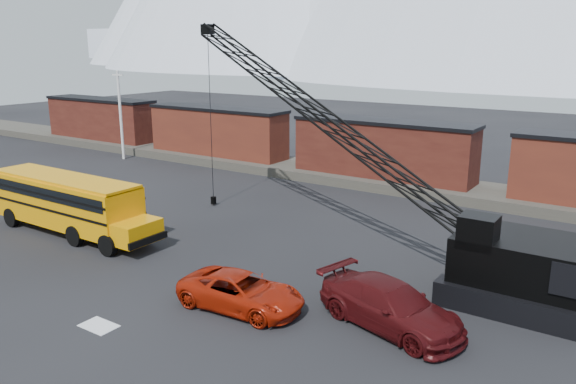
{
  "coord_description": "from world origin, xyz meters",
  "views": [
    {
      "loc": [
        16.88,
        -15.81,
        10.09
      ],
      "look_at": [
        1.75,
        6.8,
        3.0
      ],
      "focal_mm": 35.0,
      "sensor_mm": 36.0,
      "label": 1
    }
  ],
  "objects_px": {
    "red_pickup": "(241,292)",
    "maroon_suv": "(391,306)",
    "school_bus": "(70,202)",
    "crawler_crane": "(324,119)"
  },
  "relations": [
    {
      "from": "school_bus",
      "to": "crawler_crane",
      "type": "xyz_separation_m",
      "value": [
        12.14,
        6.65,
        4.75
      ]
    },
    {
      "from": "red_pickup",
      "to": "crawler_crane",
      "type": "xyz_separation_m",
      "value": [
        -1.39,
        8.64,
        5.83
      ]
    },
    {
      "from": "school_bus",
      "to": "crawler_crane",
      "type": "relative_size",
      "value": 0.51
    },
    {
      "from": "red_pickup",
      "to": "school_bus",
      "type": "bearing_deg",
      "value": 77.41
    },
    {
      "from": "red_pickup",
      "to": "crawler_crane",
      "type": "relative_size",
      "value": 0.22
    },
    {
      "from": "red_pickup",
      "to": "maroon_suv",
      "type": "relative_size",
      "value": 0.88
    },
    {
      "from": "crawler_crane",
      "to": "maroon_suv",
      "type": "bearing_deg",
      "value": -44.46
    },
    {
      "from": "maroon_suv",
      "to": "red_pickup",
      "type": "bearing_deg",
      "value": 123.9
    },
    {
      "from": "school_bus",
      "to": "maroon_suv",
      "type": "relative_size",
      "value": 1.99
    },
    {
      "from": "maroon_suv",
      "to": "school_bus",
      "type": "bearing_deg",
      "value": 104.76
    }
  ]
}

